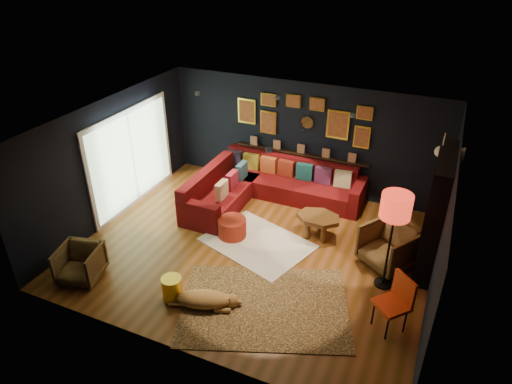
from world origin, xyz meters
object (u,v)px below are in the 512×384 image
at_px(gold_stool, 172,288).
at_px(floor_lamp, 396,210).
at_px(coffee_table, 318,220).
at_px(orange_chair, 397,299).
at_px(sectional, 262,187).
at_px(dog, 204,297).
at_px(armchair_left, 80,262).
at_px(pouf, 232,227).
at_px(armchair_right, 389,245).

bearing_deg(gold_stool, floor_lamp, 29.31).
xyz_separation_m(coffee_table, orange_chair, (1.81, -1.91, 0.18)).
distance_m(sectional, dog, 3.64).
bearing_deg(sectional, dog, -82.10).
relative_size(gold_stool, floor_lamp, 0.24).
bearing_deg(armchair_left, floor_lamp, 7.95).
height_order(armchair_left, gold_stool, armchair_left).
xyz_separation_m(pouf, armchair_right, (3.03, 0.36, 0.22)).
bearing_deg(pouf, coffee_table, 24.20).
bearing_deg(sectional, armchair_left, -115.58).
xyz_separation_m(coffee_table, armchair_right, (1.45, -0.35, 0.05)).
xyz_separation_m(armchair_right, floor_lamp, (0.05, -0.61, 1.11)).
distance_m(pouf, armchair_left, 2.93).
distance_m(sectional, armchair_left, 4.28).
height_order(pouf, armchair_left, armchair_left).
height_order(sectional, armchair_left, sectional).
bearing_deg(orange_chair, gold_stool, -124.45).
bearing_deg(pouf, armchair_left, -129.83).
distance_m(armchair_left, orange_chair, 5.38).
relative_size(sectional, orange_chair, 3.55).
distance_m(sectional, pouf, 1.61).
bearing_deg(floor_lamp, coffee_table, 147.33).
distance_m(armchair_right, orange_chair, 1.60).
height_order(orange_chair, floor_lamp, floor_lamp).
xyz_separation_m(armchair_left, dog, (2.35, 0.25, -0.15)).
xyz_separation_m(pouf, orange_chair, (3.39, -1.20, 0.35)).
bearing_deg(pouf, orange_chair, -19.45).
bearing_deg(armchair_left, orange_chair, -2.70).
height_order(gold_stool, orange_chair, orange_chair).
bearing_deg(coffee_table, armchair_left, -139.45).
xyz_separation_m(coffee_table, dog, (-1.11, -2.71, -0.18)).
xyz_separation_m(sectional, armchair_right, (3.06, -1.25, 0.12)).
height_order(armchair_right, gold_stool, armchair_right).
bearing_deg(gold_stool, armchair_right, 37.38).
relative_size(pouf, armchair_left, 0.81).
relative_size(coffee_table, armchair_right, 1.05).
bearing_deg(sectional, pouf, -88.94).
relative_size(armchair_right, floor_lamp, 0.48).
xyz_separation_m(orange_chair, floor_lamp, (-0.31, 0.95, 0.98)).
height_order(coffee_table, floor_lamp, floor_lamp).
height_order(gold_stool, floor_lamp, floor_lamp).
xyz_separation_m(coffee_table, floor_lamp, (1.50, -0.96, 1.16)).
bearing_deg(orange_chair, dog, -122.65).
bearing_deg(dog, pouf, 83.18).
distance_m(sectional, orange_chair, 4.43).
bearing_deg(gold_stool, coffee_table, 58.45).
xyz_separation_m(sectional, orange_chair, (3.42, -2.81, 0.25)).
bearing_deg(gold_stool, orange_chair, 13.58).
bearing_deg(floor_lamp, orange_chair, -72.11).
relative_size(armchair_right, dog, 0.72).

